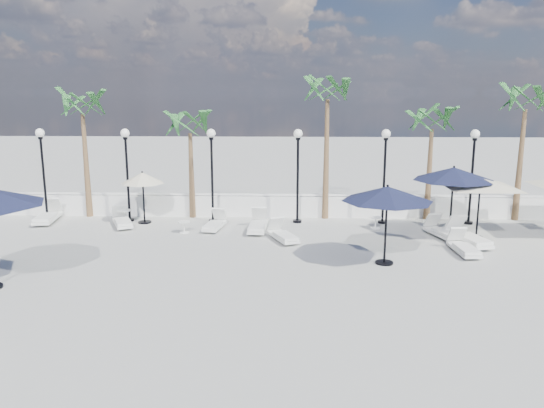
{
  "coord_description": "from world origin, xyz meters",
  "views": [
    {
      "loc": [
        -0.3,
        -14.82,
        5.26
      ],
      "look_at": [
        -0.92,
        3.03,
        1.5
      ],
      "focal_mm": 35.0,
      "sensor_mm": 36.0,
      "label": 1
    }
  ],
  "objects_px": {
    "lounger_0": "(48,216)",
    "lounger_2": "(283,235)",
    "lounger_1": "(122,221)",
    "parasol_cream_small": "(143,179)",
    "lounger_7": "(468,237)",
    "parasol_navy_mid": "(387,194)",
    "parasol_cream_sq_a": "(481,178)",
    "lounger_3": "(215,224)",
    "lounger_4": "(258,225)",
    "lounger_6": "(464,247)",
    "parasol_navy_right": "(454,174)",
    "lounger_5": "(443,231)"
  },
  "relations": [
    {
      "from": "lounger_0",
      "to": "lounger_2",
      "type": "distance_m",
      "value": 10.09
    },
    {
      "from": "lounger_1",
      "to": "lounger_2",
      "type": "distance_m",
      "value": 6.74
    },
    {
      "from": "lounger_0",
      "to": "parasol_cream_small",
      "type": "height_order",
      "value": "parasol_cream_small"
    },
    {
      "from": "lounger_0",
      "to": "lounger_7",
      "type": "xyz_separation_m",
      "value": [
        16.33,
        -2.75,
        0.0
      ]
    },
    {
      "from": "parasol_navy_mid",
      "to": "parasol_cream_sq_a",
      "type": "bearing_deg",
      "value": 38.65
    },
    {
      "from": "lounger_0",
      "to": "lounger_7",
      "type": "bearing_deg",
      "value": -17.97
    },
    {
      "from": "lounger_3",
      "to": "lounger_4",
      "type": "distance_m",
      "value": 1.72
    },
    {
      "from": "lounger_4",
      "to": "parasol_cream_sq_a",
      "type": "distance_m",
      "value": 8.4
    },
    {
      "from": "lounger_0",
      "to": "lounger_3",
      "type": "distance_m",
      "value": 7.16
    },
    {
      "from": "parasol_cream_small",
      "to": "lounger_2",
      "type": "bearing_deg",
      "value": -23.36
    },
    {
      "from": "lounger_1",
      "to": "lounger_4",
      "type": "relative_size",
      "value": 0.96
    },
    {
      "from": "lounger_1",
      "to": "lounger_3",
      "type": "height_order",
      "value": "lounger_1"
    },
    {
      "from": "lounger_1",
      "to": "parasol_cream_sq_a",
      "type": "bearing_deg",
      "value": -30.26
    },
    {
      "from": "lounger_6",
      "to": "parasol_navy_mid",
      "type": "bearing_deg",
      "value": -160.72
    },
    {
      "from": "lounger_7",
      "to": "parasol_navy_right",
      "type": "distance_m",
      "value": 2.38
    },
    {
      "from": "lounger_5",
      "to": "parasol_cream_small",
      "type": "xyz_separation_m",
      "value": [
        -11.65,
        1.85,
        1.61
      ]
    },
    {
      "from": "lounger_1",
      "to": "parasol_navy_right",
      "type": "distance_m",
      "value": 12.92
    },
    {
      "from": "lounger_7",
      "to": "lounger_5",
      "type": "bearing_deg",
      "value": 109.83
    },
    {
      "from": "parasol_cream_sq_a",
      "to": "lounger_3",
      "type": "bearing_deg",
      "value": 174.4
    },
    {
      "from": "parasol_navy_right",
      "to": "parasol_navy_mid",
      "type": "bearing_deg",
      "value": -131.45
    },
    {
      "from": "lounger_3",
      "to": "lounger_7",
      "type": "relative_size",
      "value": 0.8
    },
    {
      "from": "lounger_4",
      "to": "lounger_6",
      "type": "height_order",
      "value": "lounger_4"
    },
    {
      "from": "lounger_0",
      "to": "lounger_4",
      "type": "height_order",
      "value": "lounger_0"
    },
    {
      "from": "lounger_3",
      "to": "parasol_cream_sq_a",
      "type": "xyz_separation_m",
      "value": [
        9.83,
        -0.96,
        2.02
      ]
    },
    {
      "from": "lounger_6",
      "to": "parasol_navy_right",
      "type": "relative_size",
      "value": 0.62
    },
    {
      "from": "lounger_3",
      "to": "lounger_5",
      "type": "height_order",
      "value": "lounger_5"
    },
    {
      "from": "lounger_0",
      "to": "lounger_6",
      "type": "bearing_deg",
      "value": -22.1
    },
    {
      "from": "parasol_cream_small",
      "to": "parasol_cream_sq_a",
      "type": "bearing_deg",
      "value": -8.33
    },
    {
      "from": "lounger_2",
      "to": "lounger_3",
      "type": "distance_m",
      "value": 3.11
    },
    {
      "from": "parasol_cream_small",
      "to": "lounger_3",
      "type": "bearing_deg",
      "value": -16.86
    },
    {
      "from": "parasol_navy_mid",
      "to": "lounger_2",
      "type": "bearing_deg",
      "value": 141.89
    },
    {
      "from": "lounger_0",
      "to": "lounger_1",
      "type": "xyz_separation_m",
      "value": [
        3.31,
        -0.61,
        -0.04
      ]
    },
    {
      "from": "lounger_0",
      "to": "lounger_6",
      "type": "xyz_separation_m",
      "value": [
        15.84,
        -3.86,
        -0.04
      ]
    },
    {
      "from": "lounger_0",
      "to": "lounger_2",
      "type": "xyz_separation_m",
      "value": [
        9.78,
        -2.48,
        -0.04
      ]
    },
    {
      "from": "lounger_5",
      "to": "lounger_0",
      "type": "bearing_deg",
      "value": 156.51
    },
    {
      "from": "lounger_4",
      "to": "lounger_1",
      "type": "bearing_deg",
      "value": 176.26
    },
    {
      "from": "lounger_7",
      "to": "parasol_navy_mid",
      "type": "height_order",
      "value": "parasol_navy_mid"
    },
    {
      "from": "lounger_2",
      "to": "parasol_navy_right",
      "type": "height_order",
      "value": "parasol_navy_right"
    },
    {
      "from": "lounger_7",
      "to": "lounger_6",
      "type": "bearing_deg",
      "value": -128.8
    },
    {
      "from": "parasol_cream_small",
      "to": "lounger_1",
      "type": "bearing_deg",
      "value": -140.74
    },
    {
      "from": "parasol_navy_right",
      "to": "parasol_cream_sq_a",
      "type": "bearing_deg",
      "value": -17.49
    },
    {
      "from": "lounger_0",
      "to": "parasol_navy_right",
      "type": "xyz_separation_m",
      "value": [
        16.03,
        -1.61,
        2.07
      ]
    },
    {
      "from": "lounger_4",
      "to": "lounger_5",
      "type": "relative_size",
      "value": 1.01
    },
    {
      "from": "lounger_2",
      "to": "lounger_6",
      "type": "relative_size",
      "value": 1.01
    },
    {
      "from": "lounger_4",
      "to": "parasol_cream_small",
      "type": "relative_size",
      "value": 0.92
    },
    {
      "from": "lounger_4",
      "to": "parasol_navy_mid",
      "type": "distance_m",
      "value": 6.05
    },
    {
      "from": "lounger_0",
      "to": "lounger_6",
      "type": "height_order",
      "value": "lounger_0"
    },
    {
      "from": "lounger_4",
      "to": "parasol_navy_right",
      "type": "bearing_deg",
      "value": -1.69
    },
    {
      "from": "lounger_3",
      "to": "parasol_cream_small",
      "type": "bearing_deg",
      "value": 171.22
    },
    {
      "from": "lounger_0",
      "to": "lounger_5",
      "type": "bearing_deg",
      "value": -15.15
    }
  ]
}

